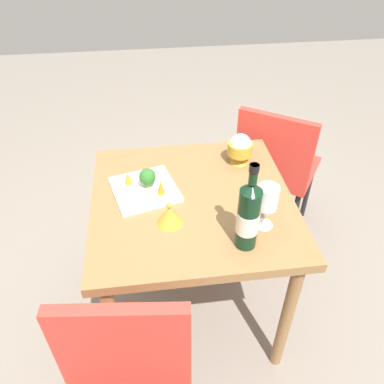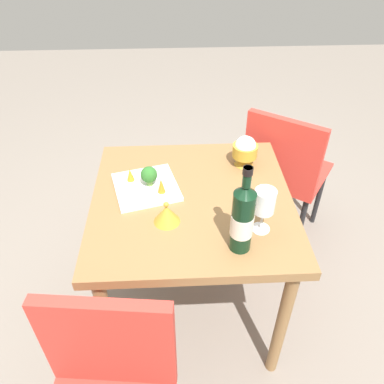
{
  "view_description": "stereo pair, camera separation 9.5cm",
  "coord_description": "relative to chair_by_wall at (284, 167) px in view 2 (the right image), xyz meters",
  "views": [
    {
      "loc": [
        -0.15,
        -1.17,
        1.72
      ],
      "look_at": [
        0.0,
        0.0,
        0.76
      ],
      "focal_mm": 35.88,
      "sensor_mm": 36.0,
      "label": 1
    },
    {
      "loc": [
        -0.06,
        -1.18,
        1.72
      ],
      "look_at": [
        0.0,
        0.0,
        0.76
      ],
      "focal_mm": 35.88,
      "sensor_mm": 36.0,
      "label": 2
    }
  ],
  "objects": [
    {
      "name": "carrot_garnish_left",
      "position": [
        -0.77,
        -0.36,
        0.25
      ],
      "size": [
        0.03,
        0.03,
        0.06
      ],
      "color": "orange",
      "rests_on": "serving_plate"
    },
    {
      "name": "dining_table",
      "position": [
        -0.52,
        -0.47,
        0.11
      ],
      "size": [
        0.81,
        0.81,
        0.73
      ],
      "color": "olive",
      "rests_on": "ground_plane"
    },
    {
      "name": "broccoli_floret",
      "position": [
        -0.69,
        -0.4,
        0.27
      ],
      "size": [
        0.07,
        0.07,
        0.09
      ],
      "color": "#729E4C",
      "rests_on": "serving_plate"
    },
    {
      "name": "chair_by_wall",
      "position": [
        0.0,
        0.0,
        0.0
      ],
      "size": [
        0.56,
        0.56,
        0.85
      ],
      "rotation": [
        0.0,
        0.0,
        -0.61
      ],
      "color": "red",
      "rests_on": "ground_plane"
    },
    {
      "name": "wine_bottle",
      "position": [
        -0.37,
        -0.75,
        0.34
      ],
      "size": [
        0.08,
        0.08,
        0.34
      ],
      "color": "black",
      "rests_on": "dining_table"
    },
    {
      "name": "rice_bowl_lid",
      "position": [
        -0.62,
        -0.61,
        0.24
      ],
      "size": [
        0.1,
        0.1,
        0.09
      ],
      "color": "gold",
      "rests_on": "dining_table"
    },
    {
      "name": "rice_bowl",
      "position": [
        -0.27,
        -0.25,
        0.28
      ],
      "size": [
        0.11,
        0.11,
        0.14
      ],
      "color": "gold",
      "rests_on": "dining_table"
    },
    {
      "name": "ground_plane",
      "position": [
        -0.52,
        -0.47,
        -0.53
      ],
      "size": [
        8.0,
        8.0,
        0.0
      ],
      "primitive_type": "plane",
      "color": "gray"
    },
    {
      "name": "wine_glass",
      "position": [
        -0.28,
        -0.66,
        0.33
      ],
      "size": [
        0.08,
        0.08,
        0.18
      ],
      "color": "white",
      "rests_on": "dining_table"
    },
    {
      "name": "carrot_garnish_right",
      "position": [
        -0.64,
        -0.45,
        0.25
      ],
      "size": [
        0.03,
        0.03,
        0.07
      ],
      "color": "orange",
      "rests_on": "serving_plate"
    },
    {
      "name": "serving_plate",
      "position": [
        -0.7,
        -0.4,
        0.21
      ],
      "size": [
        0.31,
        0.31,
        0.02
      ],
      "rotation": [
        0.0,
        0.0,
        0.26
      ],
      "color": "white",
      "rests_on": "dining_table"
    }
  ]
}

